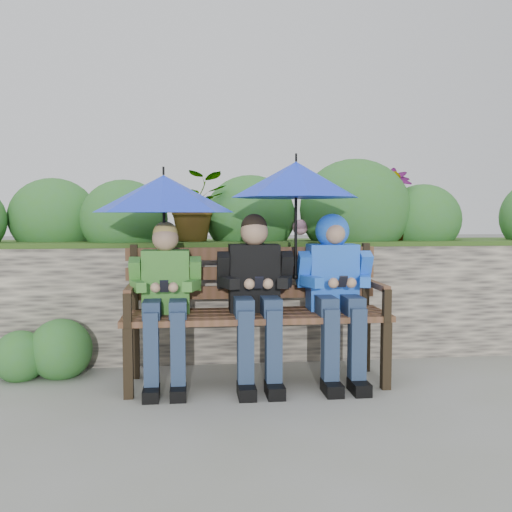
{
  "coord_description": "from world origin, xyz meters",
  "views": [
    {
      "loc": [
        -0.5,
        -4.19,
        1.27
      ],
      "look_at": [
        0.0,
        0.1,
        0.95
      ],
      "focal_mm": 40.0,
      "sensor_mm": 36.0,
      "label": 1
    }
  ],
  "objects": [
    {
      "name": "boy_right",
      "position": [
        0.59,
        -0.03,
        0.76
      ],
      "size": [
        0.56,
        0.68,
        1.27
      ],
      "color": "blue",
      "rests_on": "ground"
    },
    {
      "name": "boy_left",
      "position": [
        -0.68,
        -0.04,
        0.69
      ],
      "size": [
        0.52,
        0.6,
        1.22
      ],
      "color": "#3A892B",
      "rests_on": "ground"
    },
    {
      "name": "ground",
      "position": [
        0.0,
        0.0,
        0.0
      ],
      "size": [
        60.0,
        60.0,
        0.0
      ],
      "primitive_type": "plane",
      "color": "slate",
      "rests_on": "ground"
    },
    {
      "name": "umbrella_right",
      "position": [
        0.29,
        0.04,
        1.53
      ],
      "size": [
        0.97,
        0.97,
        0.95
      ],
      "color": "#112ED9",
      "rests_on": "ground"
    },
    {
      "name": "garden_backdrop",
      "position": [
        0.02,
        1.61,
        0.59
      ],
      "size": [
        8.0,
        2.85,
        1.81
      ],
      "color": "#413D3A",
      "rests_on": "ground"
    },
    {
      "name": "umbrella_left",
      "position": [
        -0.69,
        0.03,
        1.42
      ],
      "size": [
        1.03,
        1.03,
        0.86
      ],
      "color": "#112ED9",
      "rests_on": "ground"
    },
    {
      "name": "park_bench",
      "position": [
        -0.01,
        0.06,
        0.59
      ],
      "size": [
        1.96,
        0.57,
        1.04
      ],
      "color": "black",
      "rests_on": "ground"
    },
    {
      "name": "boy_middle",
      "position": [
        -0.02,
        -0.04,
        0.71
      ],
      "size": [
        0.56,
        0.65,
        1.27
      ],
      "color": "black",
      "rests_on": "ground"
    }
  ]
}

